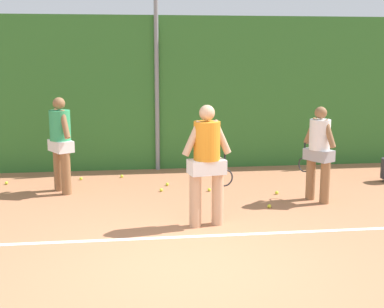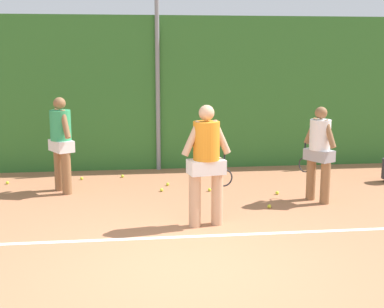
# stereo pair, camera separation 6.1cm
# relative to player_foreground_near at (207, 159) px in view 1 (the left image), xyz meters

# --- Properties ---
(ground_plane) EXTENTS (31.82, 31.82, 0.00)m
(ground_plane) POSITION_rel_player_foreground_near_xyz_m (-0.51, 0.13, -1.07)
(ground_plane) COLOR #B2704C
(hedge_fence_backdrop) EXTENTS (20.68, 0.25, 3.50)m
(hedge_fence_backdrop) POSITION_rel_player_foreground_near_xyz_m (-0.51, 4.34, 0.68)
(hedge_fence_backdrop) COLOR #33702D
(hedge_fence_backdrop) RESTS_ON ground_plane
(fence_post_center) EXTENTS (0.10, 0.10, 3.82)m
(fence_post_center) POSITION_rel_player_foreground_near_xyz_m (-0.51, 4.16, 0.84)
(fence_post_center) COLOR gray
(fence_post_center) RESTS_ON ground_plane
(court_baseline_paint) EXTENTS (15.11, 0.10, 0.01)m
(court_baseline_paint) POSITION_rel_player_foreground_near_xyz_m (-0.51, -0.50, -1.06)
(court_baseline_paint) COLOR white
(court_baseline_paint) RESTS_ON ground_plane
(player_foreground_near) EXTENTS (0.84, 0.43, 1.90)m
(player_foreground_near) POSITION_rel_player_foreground_near_xyz_m (0.00, 0.00, 0.00)
(player_foreground_near) COLOR tan
(player_foreground_near) RESTS_ON ground_plane
(player_midcourt) EXTENTS (0.51, 0.70, 1.74)m
(player_midcourt) POSITION_rel_player_foreground_near_xyz_m (2.21, 1.11, -0.09)
(player_midcourt) COLOR #8C603D
(player_midcourt) RESTS_ON ground_plane
(player_backcourt_far) EXTENTS (0.55, 0.69, 1.85)m
(player_backcourt_far) POSITION_rel_player_foreground_near_xyz_m (-2.47, 2.34, -0.03)
(player_backcourt_far) COLOR #8C603D
(player_backcourt_far) RESTS_ON ground_plane
(tennis_ball_0) EXTENTS (0.07, 0.07, 0.07)m
(tennis_ball_0) POSITION_rel_player_foreground_near_xyz_m (-1.34, 3.44, -1.03)
(tennis_ball_0) COLOR #CCDB33
(tennis_ball_0) RESTS_ON ground_plane
(tennis_ball_1) EXTENTS (0.07, 0.07, 0.07)m
(tennis_ball_1) POSITION_rel_player_foreground_near_xyz_m (1.23, 0.80, -1.03)
(tennis_ball_1) COLOR #CCDB33
(tennis_ball_1) RESTS_ON ground_plane
(tennis_ball_2) EXTENTS (0.07, 0.07, 0.07)m
(tennis_ball_2) POSITION_rel_player_foreground_near_xyz_m (0.37, 2.05, -1.03)
(tennis_ball_2) COLOR #CCDB33
(tennis_ball_2) RESTS_ON ground_plane
(tennis_ball_3) EXTENTS (0.07, 0.07, 0.07)m
(tennis_ball_3) POSITION_rel_player_foreground_near_xyz_m (-3.70, 3.12, -1.03)
(tennis_ball_3) COLOR #CCDB33
(tennis_ball_3) RESTS_ON ground_plane
(tennis_ball_4) EXTENTS (0.07, 0.07, 0.07)m
(tennis_ball_4) POSITION_rel_player_foreground_near_xyz_m (-0.42, 2.59, -1.03)
(tennis_ball_4) COLOR #CCDB33
(tennis_ball_4) RESTS_ON ground_plane
(tennis_ball_5) EXTENTS (0.07, 0.07, 0.07)m
(tennis_ball_5) POSITION_rel_player_foreground_near_xyz_m (-0.57, 2.15, -1.03)
(tennis_ball_5) COLOR #CCDB33
(tennis_ball_5) RESTS_ON ground_plane
(tennis_ball_9) EXTENTS (0.07, 0.07, 0.07)m
(tennis_ball_9) POSITION_rel_player_foreground_near_xyz_m (-2.21, 3.32, -1.03)
(tennis_ball_9) COLOR #CCDB33
(tennis_ball_9) RESTS_ON ground_plane
(tennis_ball_10) EXTENTS (0.07, 0.07, 0.07)m
(tennis_ball_10) POSITION_rel_player_foreground_near_xyz_m (1.62, 1.67, -1.03)
(tennis_ball_10) COLOR #CCDB33
(tennis_ball_10) RESTS_ON ground_plane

